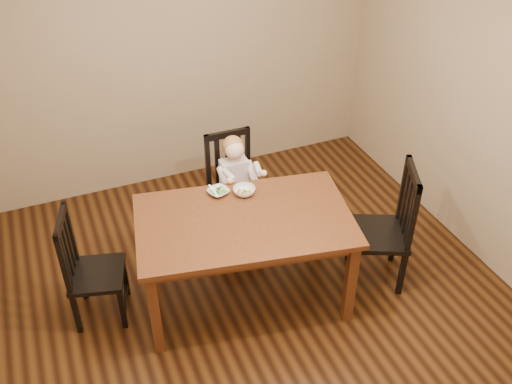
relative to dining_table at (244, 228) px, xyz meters
name	(u,v)px	position (x,y,z in m)	size (l,w,h in m)	color
room	(257,158)	(0.07, -0.07, 0.65)	(4.01, 4.01, 2.71)	#49280F
dining_table	(244,228)	(0.00, 0.00, 0.00)	(1.74, 1.23, 0.80)	#4F2512
chair_child	(233,189)	(0.21, 0.81, -0.23)	(0.43, 0.41, 1.00)	black
chair_left	(89,270)	(-1.14, 0.27, -0.24)	(0.49, 0.50, 0.96)	black
chair_right	(386,228)	(1.13, -0.22, -0.19)	(0.59, 0.60, 1.07)	black
toddler	(235,179)	(0.21, 0.76, -0.09)	(0.31, 0.39, 0.54)	silver
bowl_peas	(218,192)	(-0.07, 0.36, 0.11)	(0.16, 0.16, 0.04)	white
bowl_veg	(244,191)	(0.11, 0.29, 0.12)	(0.17, 0.17, 0.05)	white
fork	(214,191)	(-0.11, 0.35, 0.14)	(0.04, 0.11, 0.04)	silver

